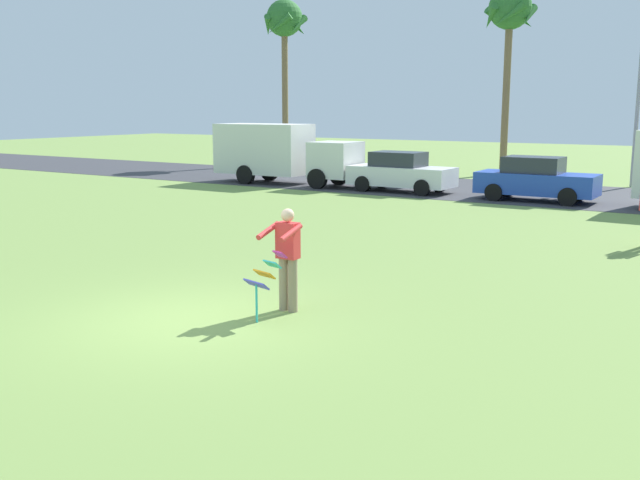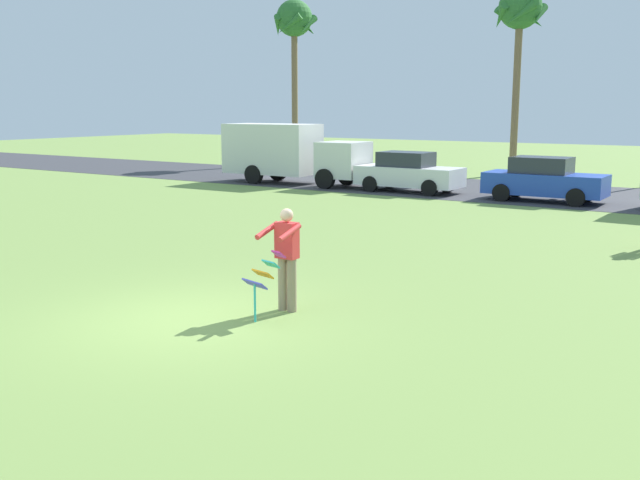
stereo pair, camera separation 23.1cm
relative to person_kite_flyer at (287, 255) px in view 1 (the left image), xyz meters
name	(u,v)px [view 1 (the left image)]	position (x,y,z in m)	size (l,w,h in m)	color
ground_plane	(188,320)	(-1.05, -1.28, -0.95)	(120.00, 120.00, 0.00)	olive
road_strip	(538,193)	(-1.05, 18.98, -0.95)	(120.00, 8.00, 0.01)	#38383D
person_kite_flyer	(287,255)	(0.00, 0.00, 0.00)	(0.55, 0.66, 1.73)	gray
kite_held	(265,276)	(-0.01, -0.63, -0.22)	(0.53, 0.70, 1.09)	#D83399
parked_truck_white_box	(279,152)	(-11.85, 16.58, 0.46)	(6.73, 2.20, 2.62)	silver
parked_car_white	(401,173)	(-5.92, 16.58, -0.18)	(4.23, 1.89, 1.60)	white
parked_car_blue	(536,180)	(-0.52, 16.58, -0.18)	(4.20, 1.84, 1.60)	#2347B7
palm_tree_left_near	(284,26)	(-18.08, 26.05, 7.02)	(2.58, 2.71, 9.47)	brown
palm_tree_right_near	(510,17)	(-4.97, 26.58, 6.77)	(2.58, 2.71, 9.20)	brown
streetlight_pole	(639,91)	(1.67, 23.58, 3.05)	(0.24, 1.65, 7.00)	#9E9EA3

